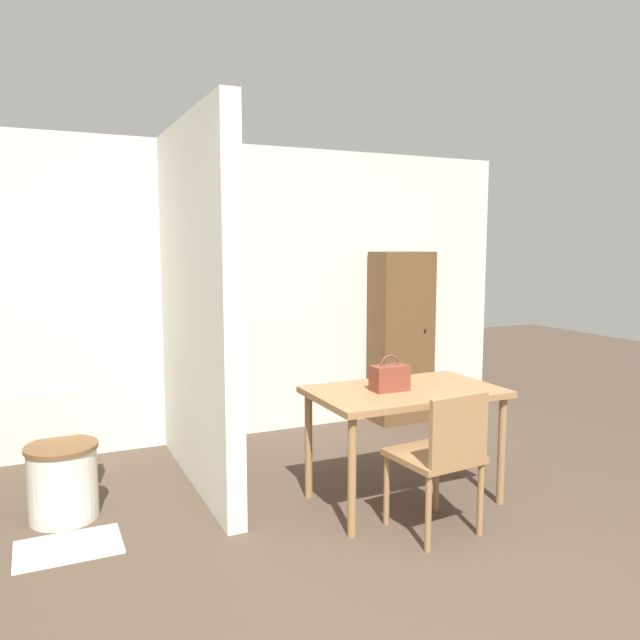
% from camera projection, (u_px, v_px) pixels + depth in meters
% --- Properties ---
extents(wall_back, '(5.53, 0.12, 2.50)m').
position_uv_depth(wall_back, '(223.00, 293.00, 5.33)').
color(wall_back, silver).
rests_on(wall_back, ground_plane).
extents(partition_wall, '(0.12, 1.81, 2.50)m').
position_uv_depth(partition_wall, '(195.00, 305.00, 4.26)').
color(partition_wall, silver).
rests_on(partition_wall, ground_plane).
extents(dining_table, '(1.20, 0.73, 0.74)m').
position_uv_depth(dining_table, '(405.00, 401.00, 4.00)').
color(dining_table, '#997047').
rests_on(dining_table, ground_plane).
extents(wooden_chair, '(0.48, 0.48, 0.85)m').
position_uv_depth(wooden_chair, '(441.00, 454.00, 3.54)').
color(wooden_chair, '#997047').
rests_on(wooden_chair, ground_plane).
extents(toilet, '(0.43, 0.58, 0.76)m').
position_uv_depth(toilet, '(62.00, 466.00, 3.83)').
color(toilet, silver).
rests_on(toilet, ground_plane).
extents(handbag, '(0.23, 0.13, 0.23)m').
position_uv_depth(handbag, '(390.00, 377.00, 3.94)').
color(handbag, brown).
rests_on(handbag, dining_table).
extents(wooden_cabinet, '(0.54, 0.36, 1.60)m').
position_uv_depth(wooden_cabinet, '(401.00, 337.00, 5.84)').
color(wooden_cabinet, brown).
rests_on(wooden_cabinet, ground_plane).
extents(bath_mat, '(0.56, 0.38, 0.01)m').
position_uv_depth(bath_mat, '(69.00, 547.00, 3.43)').
color(bath_mat, silver).
rests_on(bath_mat, ground_plane).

